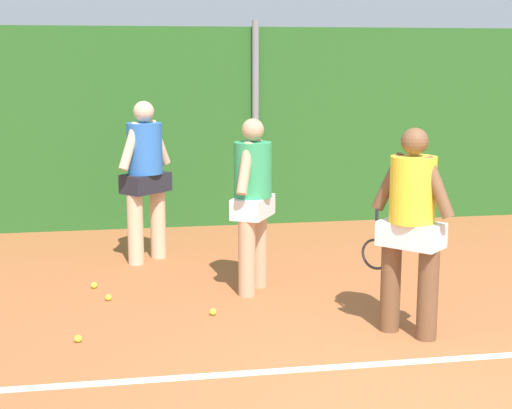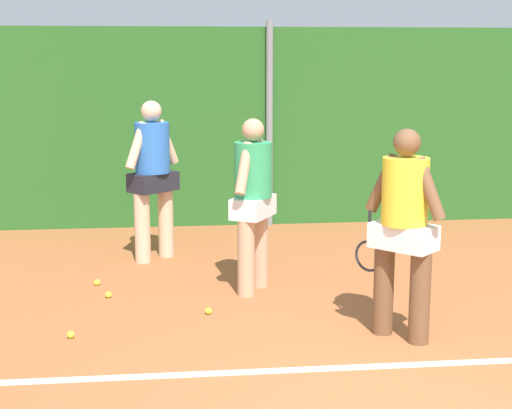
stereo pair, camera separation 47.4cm
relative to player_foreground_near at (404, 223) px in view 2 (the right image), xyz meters
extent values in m
plane|color=#A85B33|center=(-0.57, 0.27, -1.03)|extent=(30.25, 30.25, 0.00)
cube|color=#286023|center=(-0.57, 4.85, 0.39)|extent=(19.66, 0.25, 2.84)
cylinder|color=gray|center=(-0.57, 4.68, 0.43)|extent=(0.10, 0.10, 2.92)
cube|color=white|center=(-0.57, -0.61, -1.03)|extent=(14.37, 0.10, 0.01)
cylinder|color=brown|center=(0.12, -0.13, -0.63)|extent=(0.18, 0.18, 0.80)
cylinder|color=brown|center=(-0.12, 0.13, -0.63)|extent=(0.18, 0.18, 0.80)
cube|color=white|center=(0.00, 0.00, -0.12)|extent=(0.60, 0.61, 0.21)
cylinder|color=yellow|center=(0.00, 0.00, 0.28)|extent=(0.39, 0.39, 0.57)
sphere|color=brown|center=(0.00, 0.00, 0.69)|extent=(0.23, 0.23, 0.23)
cylinder|color=brown|center=(0.15, -0.17, 0.32)|extent=(0.26, 0.27, 0.55)
cylinder|color=brown|center=(-0.15, 0.16, 0.32)|extent=(0.26, 0.27, 0.55)
cylinder|color=black|center=(-0.25, 0.19, -0.06)|extent=(0.03, 0.03, 0.28)
torus|color=#26262B|center=(-0.25, 0.19, -0.33)|extent=(0.21, 0.22, 0.28)
cylinder|color=tan|center=(-1.22, 1.36, -0.63)|extent=(0.18, 0.18, 0.79)
cylinder|color=tan|center=(-1.05, 1.67, -0.63)|extent=(0.18, 0.18, 0.79)
cube|color=white|center=(-1.13, 1.51, -0.13)|extent=(0.53, 0.61, 0.21)
cylinder|color=#339E60|center=(-1.13, 1.51, 0.26)|extent=(0.39, 0.39, 0.56)
sphere|color=tan|center=(-1.13, 1.51, 0.67)|extent=(0.23, 0.23, 0.23)
cylinder|color=tan|center=(-1.24, 1.32, 0.30)|extent=(0.22, 0.29, 0.54)
cylinder|color=tan|center=(-1.02, 1.70, 0.30)|extent=(0.22, 0.29, 0.54)
cylinder|color=black|center=(-1.02, 1.80, -0.08)|extent=(0.03, 0.03, 0.28)
torus|color=#26262B|center=(-1.02, 1.80, -0.35)|extent=(0.16, 0.26, 0.28)
cylinder|color=beige|center=(-2.33, 2.80, -0.61)|extent=(0.19, 0.19, 0.84)
cylinder|color=beige|center=(-2.05, 3.05, -0.61)|extent=(0.19, 0.19, 0.84)
cube|color=#23232D|center=(-2.19, 2.92, -0.08)|extent=(0.64, 0.62, 0.22)
cylinder|color=blue|center=(-2.19, 2.92, 0.34)|extent=(0.41, 0.41, 0.60)
sphere|color=beige|center=(-2.19, 2.92, 0.77)|extent=(0.24, 0.24, 0.24)
cylinder|color=beige|center=(-2.36, 2.76, 0.38)|extent=(0.29, 0.27, 0.58)
cylinder|color=beige|center=(-2.02, 3.08, 0.38)|extent=(0.29, 0.27, 0.58)
sphere|color=#CCDB33|center=(-1.64, 0.80, -1.00)|extent=(0.07, 0.07, 0.07)
sphere|color=#CCDB33|center=(-2.79, 1.87, -1.00)|extent=(0.07, 0.07, 0.07)
sphere|color=#CCDB33|center=(-2.87, 0.29, -1.00)|extent=(0.07, 0.07, 0.07)
sphere|color=#CCDB33|center=(1.21, 4.04, -1.00)|extent=(0.07, 0.07, 0.07)
sphere|color=#CCDB33|center=(-2.63, 1.42, -1.00)|extent=(0.07, 0.07, 0.07)
camera|label=1|loc=(-2.41, -6.15, 1.39)|focal=53.89mm
camera|label=2|loc=(-1.94, -6.22, 1.39)|focal=53.89mm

